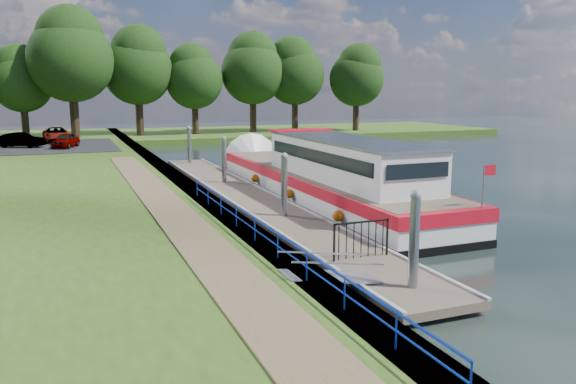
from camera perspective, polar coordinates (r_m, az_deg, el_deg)
name	(u,v)px	position (r m, az deg, el deg)	size (l,w,h in m)	color
ground	(401,295)	(15.49, 11.39, -10.25)	(160.00, 160.00, 0.00)	black
bank_edge	(188,193)	(28.07, -10.13, -0.10)	(1.10, 90.00, 0.78)	#473D2D
far_bank	(244,133)	(67.33, -4.45, 5.97)	(60.00, 18.00, 0.60)	#2D4D16
footpath	(177,217)	(20.91, -11.18, -2.55)	(1.60, 40.00, 0.05)	brown
carpark	(25,147)	(50.36, -25.14, 4.13)	(14.00, 12.00, 0.06)	black
blue_fence	(266,231)	(16.49, -2.29, -4.00)	(0.04, 18.04, 0.72)	#0C2DBF
pontoon	(250,201)	(26.84, -3.90, -0.88)	(2.50, 30.00, 0.56)	brown
mooring_piles	(250,178)	(26.65, -3.93, 1.43)	(0.30, 27.30, 3.55)	gray
gangway	(330,276)	(14.81, 4.33, -8.47)	(2.58, 1.00, 0.92)	#A5A8AD
gate_panel	(361,234)	(16.93, 7.46, -4.27)	(1.85, 0.05, 1.15)	black
barge	(318,177)	(28.03, 3.05, 1.49)	(4.36, 21.15, 4.78)	black
horizon_trees	(126,64)	(61.14, -16.14, 12.34)	(54.38, 10.03, 12.87)	#332316
car_a	(66,140)	(48.49, -21.67, 4.91)	(1.37, 3.41, 1.16)	#999999
car_b	(21,140)	(50.01, -25.52, 4.79)	(1.26, 3.61, 1.19)	#999999
car_d	(56,135)	(53.86, -22.46, 5.40)	(2.15, 4.66, 1.30)	#999999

